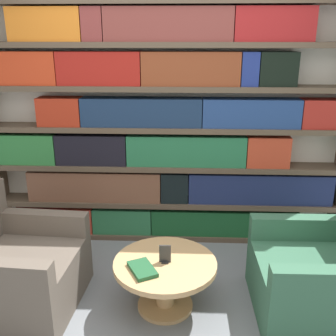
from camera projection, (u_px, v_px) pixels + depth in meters
name	position (u px, v px, depth m)	size (l,w,h in m)	color
ground_plane	(157.00, 329.00, 2.78)	(14.00, 14.00, 0.00)	slate
bookshelf	(163.00, 129.00, 3.76)	(3.42, 0.30, 2.28)	silver
armchair_left	(15.00, 270.00, 2.96)	(0.90, 0.91, 0.87)	brown
armchair_right	(320.00, 278.00, 2.87)	(0.85, 0.87, 0.87)	#336047
coffee_table	(165.00, 275.00, 2.93)	(0.77, 0.77, 0.39)	tan
table_sign	(165.00, 255.00, 2.87)	(0.09, 0.06, 0.14)	black
stray_book	(142.00, 269.00, 2.78)	(0.25, 0.28, 0.03)	#1E512D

